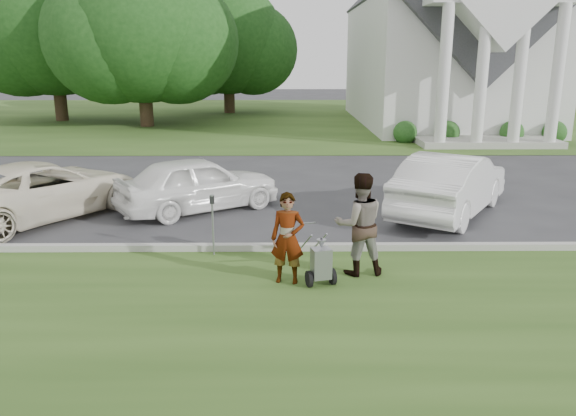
{
  "coord_description": "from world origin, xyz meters",
  "views": [
    {
      "loc": [
        -0.2,
        -10.41,
        3.89
      ],
      "look_at": [
        -0.11,
        0.0,
        1.07
      ],
      "focal_mm": 35.0,
      "sensor_mm": 36.0,
      "label": 1
    }
  ],
  "objects_px": {
    "tree_back": "(228,44)",
    "parking_meter_near": "(213,218)",
    "tree_far": "(52,25)",
    "person_left": "(288,239)",
    "car_d": "(450,184)",
    "striping_cart": "(321,264)",
    "car_a": "(42,190)",
    "church": "(444,19)",
    "person_right": "(359,225)",
    "tree_left": "(141,33)",
    "car_b": "(198,184)"
  },
  "relations": [
    {
      "from": "church",
      "to": "car_d",
      "type": "bearing_deg",
      "value": -104.14
    },
    {
      "from": "tree_left",
      "to": "tree_far",
      "type": "height_order",
      "value": "tree_far"
    },
    {
      "from": "tree_back",
      "to": "parking_meter_near",
      "type": "height_order",
      "value": "tree_back"
    },
    {
      "from": "tree_far",
      "to": "person_left",
      "type": "bearing_deg",
      "value": -61.99
    },
    {
      "from": "tree_left",
      "to": "car_b",
      "type": "relative_size",
      "value": 2.52
    },
    {
      "from": "church",
      "to": "person_right",
      "type": "bearing_deg",
      "value": -108.17
    },
    {
      "from": "parking_meter_near",
      "to": "car_a",
      "type": "xyz_separation_m",
      "value": [
        -4.55,
        2.82,
        -0.09
      ]
    },
    {
      "from": "striping_cart",
      "to": "car_a",
      "type": "relative_size",
      "value": 0.21
    },
    {
      "from": "church",
      "to": "tree_back",
      "type": "distance_m",
      "value": 14.77
    },
    {
      "from": "church",
      "to": "person_left",
      "type": "height_order",
      "value": "church"
    },
    {
      "from": "tree_back",
      "to": "car_a",
      "type": "xyz_separation_m",
      "value": [
        -2.14,
        -26.87,
        -4.02
      ]
    },
    {
      "from": "car_a",
      "to": "person_right",
      "type": "bearing_deg",
      "value": -173.3
    },
    {
      "from": "tree_far",
      "to": "tree_back",
      "type": "relative_size",
      "value": 1.21
    },
    {
      "from": "striping_cart",
      "to": "car_d",
      "type": "xyz_separation_m",
      "value": [
        3.56,
        4.6,
        0.39
      ]
    },
    {
      "from": "person_left",
      "to": "tree_far",
      "type": "bearing_deg",
      "value": 127.26
    },
    {
      "from": "tree_far",
      "to": "striping_cart",
      "type": "relative_size",
      "value": 11.01
    },
    {
      "from": "person_left",
      "to": "car_d",
      "type": "distance_m",
      "value": 6.08
    },
    {
      "from": "tree_back",
      "to": "striping_cart",
      "type": "bearing_deg",
      "value": -81.87
    },
    {
      "from": "tree_far",
      "to": "tree_back",
      "type": "distance_m",
      "value": 11.22
    },
    {
      "from": "person_right",
      "to": "car_a",
      "type": "distance_m",
      "value": 8.27
    },
    {
      "from": "church",
      "to": "person_right",
      "type": "distance_m",
      "value": 25.58
    },
    {
      "from": "tree_far",
      "to": "person_left",
      "type": "distance_m",
      "value": 29.98
    },
    {
      "from": "tree_left",
      "to": "tree_far",
      "type": "distance_m",
      "value": 6.73
    },
    {
      "from": "car_a",
      "to": "tree_back",
      "type": "bearing_deg",
      "value": -60.16
    },
    {
      "from": "tree_back",
      "to": "car_d",
      "type": "relative_size",
      "value": 2.03
    },
    {
      "from": "car_b",
      "to": "tree_left",
      "type": "bearing_deg",
      "value": -15.92
    },
    {
      "from": "car_d",
      "to": "car_a",
      "type": "bearing_deg",
      "value": 34.37
    },
    {
      "from": "person_left",
      "to": "car_d",
      "type": "bearing_deg",
      "value": 56.37
    },
    {
      "from": "church",
      "to": "tree_far",
      "type": "distance_m",
      "value": 23.09
    },
    {
      "from": "person_right",
      "to": "church",
      "type": "bearing_deg",
      "value": -115.43
    },
    {
      "from": "tree_back",
      "to": "parking_meter_near",
      "type": "relative_size",
      "value": 7.65
    },
    {
      "from": "striping_cart",
      "to": "tree_back",
      "type": "bearing_deg",
      "value": 83.1
    },
    {
      "from": "church",
      "to": "car_b",
      "type": "bearing_deg",
      "value": -120.42
    },
    {
      "from": "church",
      "to": "car_a",
      "type": "xyz_separation_m",
      "value": [
        -15.15,
        -20.0,
        -5.23
      ]
    },
    {
      "from": "striping_cart",
      "to": "person_left",
      "type": "relative_size",
      "value": 0.65
    },
    {
      "from": "striping_cart",
      "to": "car_a",
      "type": "height_order",
      "value": "car_a"
    },
    {
      "from": "person_left",
      "to": "car_a",
      "type": "relative_size",
      "value": 0.32
    },
    {
      "from": "car_a",
      "to": "parking_meter_near",
      "type": "bearing_deg",
      "value": -177.44
    },
    {
      "from": "tree_back",
      "to": "striping_cart",
      "type": "distance_m",
      "value": 31.86
    },
    {
      "from": "car_a",
      "to": "car_b",
      "type": "relative_size",
      "value": 1.21
    },
    {
      "from": "tree_back",
      "to": "parking_meter_near",
      "type": "distance_m",
      "value": 30.05
    },
    {
      "from": "church",
      "to": "car_d",
      "type": "relative_size",
      "value": 5.08
    },
    {
      "from": "striping_cart",
      "to": "car_a",
      "type": "xyz_separation_m",
      "value": [
        -6.6,
        4.38,
        0.31
      ]
    },
    {
      "from": "tree_left",
      "to": "tree_back",
      "type": "distance_m",
      "value": 8.95
    },
    {
      "from": "tree_far",
      "to": "person_right",
      "type": "xyz_separation_m",
      "value": [
        15.19,
        -25.71,
        -4.75
      ]
    },
    {
      "from": "church",
      "to": "person_right",
      "type": "relative_size",
      "value": 12.77
    },
    {
      "from": "parking_meter_near",
      "to": "car_d",
      "type": "xyz_separation_m",
      "value": [
        5.62,
        3.04,
        -0.01
      ]
    },
    {
      "from": "person_right",
      "to": "car_a",
      "type": "height_order",
      "value": "person_right"
    },
    {
      "from": "car_a",
      "to": "striping_cart",
      "type": "bearing_deg",
      "value": -179.18
    },
    {
      "from": "tree_left",
      "to": "tree_far",
      "type": "bearing_deg",
      "value": 153.44
    }
  ]
}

